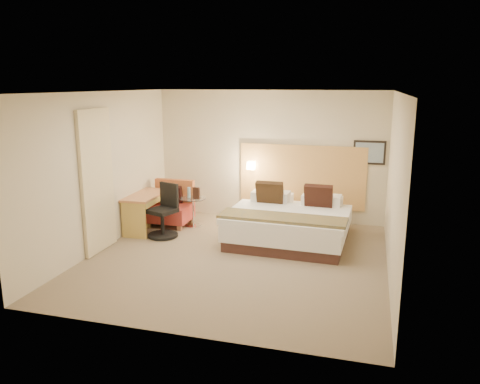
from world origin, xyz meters
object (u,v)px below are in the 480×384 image
(lounge_chair, at_px, (171,207))
(desk, at_px, (147,202))
(bed, at_px, (290,222))
(desk_chair, at_px, (164,215))
(side_table, at_px, (193,211))

(lounge_chair, bearing_deg, desk, -118.92)
(bed, relative_size, desk_chair, 2.20)
(lounge_chair, xyz_separation_m, desk_chair, (0.21, -0.77, 0.06))
(desk_chair, bearing_deg, desk, 150.72)
(side_table, height_order, desk_chair, desk_chair)
(lounge_chair, height_order, desk_chair, desk_chair)
(desk, xyz_separation_m, desk_chair, (0.49, -0.27, -0.16))
(desk, bearing_deg, side_table, 31.33)
(bed, bearing_deg, side_table, 170.86)
(side_table, distance_m, desk, 0.94)
(bed, xyz_separation_m, lounge_chair, (-2.53, 0.36, 0.02))
(side_table, bearing_deg, desk_chair, -111.15)
(desk_chair, bearing_deg, side_table, 68.85)
(bed, bearing_deg, desk_chair, -169.81)
(side_table, xyz_separation_m, desk_chair, (-0.29, -0.74, 0.08))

